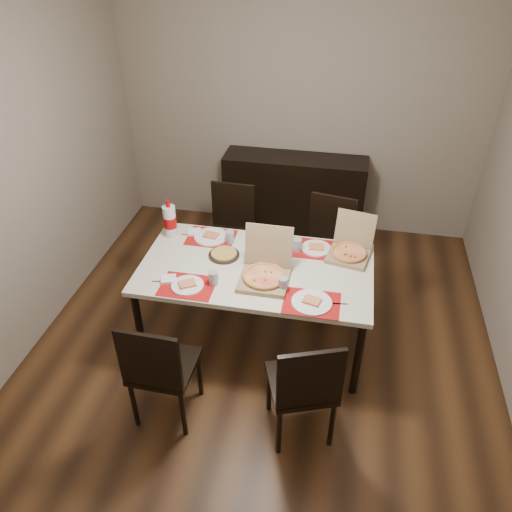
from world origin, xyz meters
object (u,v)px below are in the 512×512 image
at_px(dip_bowl, 264,252).
at_px(chair_far_left, 231,228).
at_px(dining_table, 256,273).
at_px(chair_near_right, 304,385).
at_px(soda_bottle, 170,221).
at_px(chair_far_right, 327,242).
at_px(pizza_box_center, 265,273).
at_px(sideboard, 294,196).
at_px(chair_near_left, 159,368).

bearing_deg(dip_bowl, chair_far_left, 122.59).
bearing_deg(dining_table, chair_far_left, 115.40).
xyz_separation_m(chair_near_right, soda_bottle, (-1.29, 1.20, 0.38)).
bearing_deg(chair_near_right, dining_table, 118.83).
height_order(chair_near_right, dip_bowl, chair_near_right).
relative_size(chair_near_right, chair_far_right, 1.00).
xyz_separation_m(pizza_box_center, soda_bottle, (-0.89, 0.44, 0.08)).
xyz_separation_m(chair_near_right, chair_far_left, (-0.91, 1.78, 0.00)).
height_order(chair_far_right, soda_bottle, soda_bottle).
bearing_deg(chair_far_right, dining_table, -121.85).
bearing_deg(chair_far_right, chair_far_left, 176.00).
bearing_deg(dining_table, dip_bowl, 81.77).
bearing_deg(dip_bowl, chair_near_right, -66.67).
xyz_separation_m(dining_table, chair_near_right, (0.49, -0.90, -0.17)).
bearing_deg(chair_far_left, chair_near_right, -62.85).
height_order(sideboard, soda_bottle, soda_bottle).
bearing_deg(sideboard, chair_far_right, -65.25).
bearing_deg(dining_table, chair_near_right, -61.17).
bearing_deg(chair_near_right, chair_near_left, -177.76).
bearing_deg(chair_near_right, chair_far_right, 89.49).
relative_size(dining_table, chair_far_left, 1.94).
distance_m(chair_near_right, soda_bottle, 1.80).
distance_m(sideboard, chair_near_left, 2.74).
bearing_deg(chair_near_right, pizza_box_center, 117.76).
bearing_deg(chair_far_right, chair_near_left, -119.39).
height_order(dining_table, soda_bottle, soda_bottle).
bearing_deg(sideboard, pizza_box_center, -89.44).
bearing_deg(chair_far_left, dining_table, -64.60).
distance_m(chair_far_left, chair_far_right, 0.93).
bearing_deg(soda_bottle, sideboard, 59.00).
bearing_deg(sideboard, chair_far_left, -119.66).
relative_size(dining_table, dip_bowl, 16.14).
bearing_deg(chair_far_right, dip_bowl, -127.27).
height_order(pizza_box_center, soda_bottle, pizza_box_center).
relative_size(sideboard, pizza_box_center, 3.70).
height_order(chair_near_left, chair_far_right, same).
relative_size(dip_bowl, soda_bottle, 0.34).
distance_m(pizza_box_center, soda_bottle, 1.00).
bearing_deg(soda_bottle, pizza_box_center, -26.60).
bearing_deg(chair_near_left, dip_bowl, 65.70).
distance_m(sideboard, dining_table, 1.77).
bearing_deg(dining_table, sideboard, 87.49).
xyz_separation_m(sideboard, chair_far_left, (-0.50, -0.87, 0.06)).
distance_m(chair_near_right, chair_far_right, 1.71).
xyz_separation_m(chair_near_left, soda_bottle, (-0.32, 1.24, 0.38)).
distance_m(chair_near_left, chair_far_right, 2.01).
xyz_separation_m(dining_table, chair_near_left, (-0.48, -0.93, -0.17)).
relative_size(dining_table, pizza_box_center, 4.44).
height_order(dip_bowl, soda_bottle, soda_bottle).
height_order(chair_near_left, pizza_box_center, pizza_box_center).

